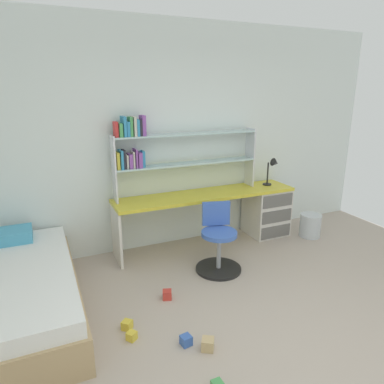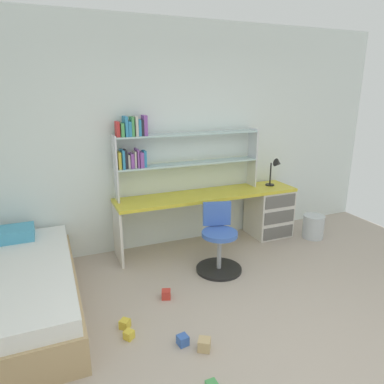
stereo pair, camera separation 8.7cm
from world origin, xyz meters
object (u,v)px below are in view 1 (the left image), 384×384
(toy_block_natural_0, at_px, (208,344))
(toy_block_yellow_5, at_px, (132,336))
(desk_lamp, at_px, (273,167))
(bed_platform, at_px, (6,297))
(bookshelf_hutch, at_px, (164,149))
(toy_block_blue_2, at_px, (186,340))
(swivel_chair, at_px, (218,245))
(toy_block_yellow_4, at_px, (127,325))
(desk, at_px, (249,209))
(waste_bin, at_px, (310,225))
(toy_block_red_1, at_px, (167,295))

(toy_block_natural_0, distance_m, toy_block_yellow_5, 0.63)
(desk_lamp, xyz_separation_m, bed_platform, (-3.34, -0.70, -0.73))
(bookshelf_hutch, distance_m, bed_platform, 2.26)
(bed_platform, bearing_deg, toy_block_blue_2, -35.73)
(desk_lamp, relative_size, swivel_chair, 0.50)
(swivel_chair, height_order, toy_block_natural_0, swivel_chair)
(toy_block_natural_0, bearing_deg, toy_block_yellow_4, 136.07)
(bed_platform, bearing_deg, desk_lamp, 11.92)
(desk, height_order, bookshelf_hutch, bookshelf_hutch)
(bed_platform, relative_size, waste_bin, 6.10)
(swivel_chair, bearing_deg, desk, 38.18)
(bed_platform, xyz_separation_m, waste_bin, (3.77, 0.36, -0.07))
(swivel_chair, xyz_separation_m, toy_block_red_1, (-0.74, -0.33, -0.25))
(desk, xyz_separation_m, toy_block_yellow_4, (-2.05, -1.27, -0.37))
(waste_bin, height_order, toy_block_natural_0, waste_bin)
(swivel_chair, xyz_separation_m, toy_block_yellow_4, (-1.22, -0.62, -0.26))
(bed_platform, height_order, toy_block_blue_2, bed_platform)
(bed_platform, relative_size, toy_block_natural_0, 20.61)
(desk_lamp, xyz_separation_m, waste_bin, (0.43, -0.35, -0.80))
(bed_platform, distance_m, waste_bin, 3.79)
(swivel_chair, height_order, waste_bin, swivel_chair)
(swivel_chair, bearing_deg, bed_platform, -178.47)
(bookshelf_hutch, xyz_separation_m, toy_block_red_1, (-0.40, -1.12, -1.26))
(desk_lamp, height_order, toy_block_yellow_4, desk_lamp)
(toy_block_blue_2, height_order, toy_block_yellow_5, toy_block_blue_2)
(swivel_chair, distance_m, waste_bin, 1.65)
(toy_block_blue_2, bearing_deg, toy_block_natural_0, -41.27)
(bed_platform, distance_m, toy_block_yellow_4, 1.11)
(toy_block_yellow_4, bearing_deg, waste_bin, 17.97)
(toy_block_blue_2, bearing_deg, bookshelf_hutch, 74.99)
(bookshelf_hutch, bearing_deg, desk, -6.78)
(bookshelf_hutch, bearing_deg, toy_block_yellow_4, -121.62)
(swivel_chair, relative_size, toy_block_yellow_4, 9.68)
(desk, distance_m, toy_block_yellow_5, 2.52)
(bed_platform, distance_m, toy_block_blue_2, 1.64)
(toy_block_natural_0, xyz_separation_m, toy_block_yellow_4, (-0.52, 0.51, -0.01))
(toy_block_red_1, distance_m, toy_block_yellow_4, 0.56)
(toy_block_yellow_5, bearing_deg, toy_block_red_1, 42.86)
(toy_block_yellow_5, bearing_deg, swivel_chair, 32.33)
(toy_block_natural_0, bearing_deg, bed_platform, 143.71)
(desk_lamp, relative_size, toy_block_red_1, 4.41)
(toy_block_natural_0, relative_size, toy_block_red_1, 1.10)
(bookshelf_hutch, xyz_separation_m, toy_block_yellow_5, (-0.87, -1.56, -1.26))
(desk, xyz_separation_m, toy_block_natural_0, (-1.52, -1.78, -0.36))
(bed_platform, bearing_deg, toy_block_natural_0, -36.29)
(waste_bin, xyz_separation_m, toy_block_natural_0, (-2.31, -1.43, -0.11))
(waste_bin, height_order, toy_block_blue_2, waste_bin)
(toy_block_natural_0, bearing_deg, toy_block_yellow_5, 145.65)
(desk, distance_m, desk_lamp, 0.66)
(bed_platform, distance_m, toy_block_yellow_5, 1.19)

